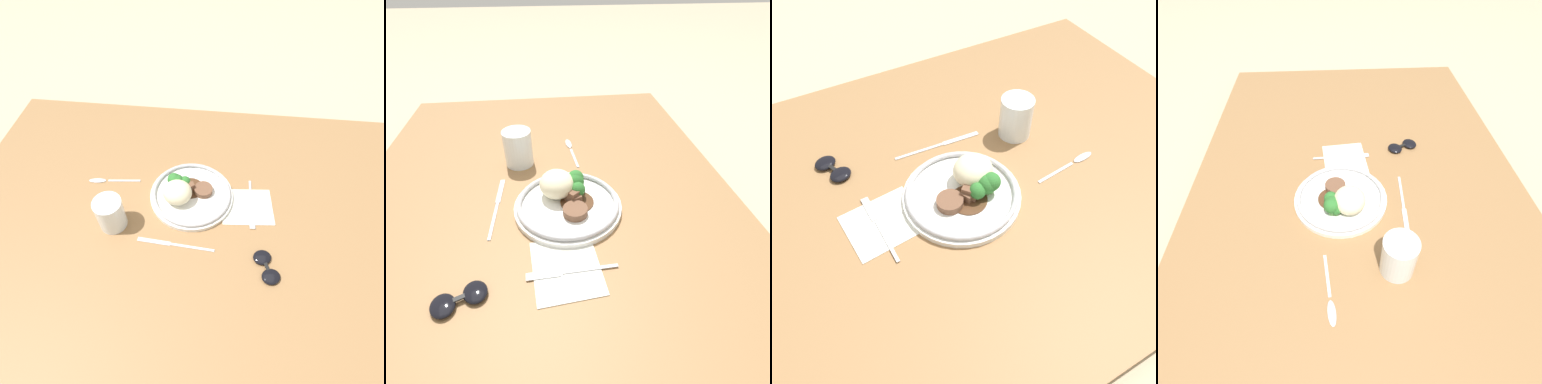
% 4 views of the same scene
% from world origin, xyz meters
% --- Properties ---
extents(ground_plane, '(8.00, 8.00, 0.00)m').
position_xyz_m(ground_plane, '(0.00, 0.00, 0.00)').
color(ground_plane, tan).
extents(dining_table, '(1.52, 0.96, 0.05)m').
position_xyz_m(dining_table, '(0.00, 0.00, 0.02)').
color(dining_table, olive).
rests_on(dining_table, ground).
extents(napkin, '(0.16, 0.14, 0.00)m').
position_xyz_m(napkin, '(-0.13, -0.03, 0.05)').
color(napkin, silver).
rests_on(napkin, dining_table).
extents(plate, '(0.25, 0.25, 0.08)m').
position_xyz_m(plate, '(0.06, -0.05, 0.07)').
color(plate, white).
rests_on(plate, dining_table).
extents(juice_glass, '(0.08, 0.08, 0.10)m').
position_xyz_m(juice_glass, '(0.26, 0.07, 0.09)').
color(juice_glass, '#F4AD19').
rests_on(juice_glass, dining_table).
extents(fork, '(0.02, 0.18, 0.00)m').
position_xyz_m(fork, '(-0.14, -0.03, 0.05)').
color(fork, silver).
rests_on(fork, napkin).
extents(knife, '(0.22, 0.02, 0.00)m').
position_xyz_m(knife, '(0.08, 0.12, 0.05)').
color(knife, silver).
rests_on(knife, dining_table).
extents(spoon, '(0.17, 0.03, 0.01)m').
position_xyz_m(spoon, '(0.33, -0.09, 0.05)').
color(spoon, silver).
rests_on(spoon, dining_table).
extents(sunglasses, '(0.08, 0.11, 0.02)m').
position_xyz_m(sunglasses, '(-0.18, 0.16, 0.05)').
color(sunglasses, black).
rests_on(sunglasses, dining_table).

